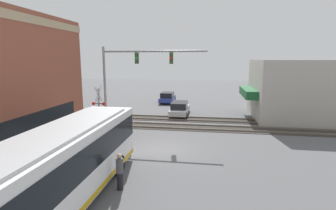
{
  "coord_description": "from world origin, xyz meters",
  "views": [
    {
      "loc": [
        -16.61,
        -2.93,
        5.98
      ],
      "look_at": [
        5.38,
        0.56,
        2.09
      ],
      "focal_mm": 28.0,
      "sensor_mm": 36.0,
      "label": 1
    }
  ],
  "objects_px": {
    "crossing_signal": "(99,104)",
    "pedestrian_near_bus": "(120,171)",
    "city_bus": "(56,169)",
    "parked_car_silver": "(180,109)",
    "parked_car_blue": "(167,98)"
  },
  "relations": [
    {
      "from": "city_bus",
      "to": "parked_car_silver",
      "type": "bearing_deg",
      "value": -7.74
    },
    {
      "from": "city_bus",
      "to": "parked_car_silver",
      "type": "xyz_separation_m",
      "value": [
        19.12,
        -2.6,
        -1.14
      ]
    },
    {
      "from": "parked_car_silver",
      "to": "pedestrian_near_bus",
      "type": "relative_size",
      "value": 2.75
    },
    {
      "from": "parked_car_blue",
      "to": "crossing_signal",
      "type": "bearing_deg",
      "value": 167.25
    },
    {
      "from": "crossing_signal",
      "to": "pedestrian_near_bus",
      "type": "height_order",
      "value": "crossing_signal"
    },
    {
      "from": "crossing_signal",
      "to": "parked_car_silver",
      "type": "height_order",
      "value": "crossing_signal"
    },
    {
      "from": "city_bus",
      "to": "crossing_signal",
      "type": "height_order",
      "value": "crossing_signal"
    },
    {
      "from": "pedestrian_near_bus",
      "to": "crossing_signal",
      "type": "bearing_deg",
      "value": 28.19
    },
    {
      "from": "parked_car_silver",
      "to": "parked_car_blue",
      "type": "relative_size",
      "value": 1.1
    },
    {
      "from": "parked_car_blue",
      "to": "pedestrian_near_bus",
      "type": "bearing_deg",
      "value": -175.94
    },
    {
      "from": "parked_car_blue",
      "to": "pedestrian_near_bus",
      "type": "height_order",
      "value": "pedestrian_near_bus"
    },
    {
      "from": "crossing_signal",
      "to": "pedestrian_near_bus",
      "type": "xyz_separation_m",
      "value": [
        -9.69,
        -5.19,
        -1.4
      ]
    },
    {
      "from": "crossing_signal",
      "to": "parked_car_silver",
      "type": "xyz_separation_m",
      "value": [
        7.28,
        -6.03,
        -1.62
      ]
    },
    {
      "from": "city_bus",
      "to": "pedestrian_near_bus",
      "type": "relative_size",
      "value": 6.85
    },
    {
      "from": "city_bus",
      "to": "parked_car_silver",
      "type": "relative_size",
      "value": 2.49
    }
  ]
}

